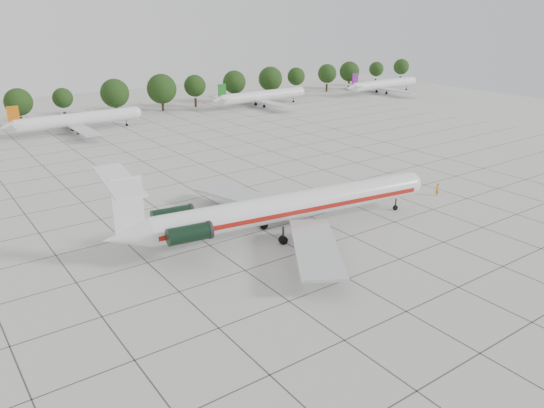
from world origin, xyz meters
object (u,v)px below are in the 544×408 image
object	(u,v)px
ground_crew	(437,189)
bg_airliner_c	(78,120)
bg_airliner_e	(384,84)
bg_airliner_d	(262,96)
main_airliner	(278,208)

from	to	relation	value
ground_crew	bg_airliner_c	xyz separation A→B (m)	(-31.57, 75.97, 1.93)
bg_airliner_c	bg_airliner_e	bearing A→B (deg)	-0.18
ground_crew	bg_airliner_e	xyz separation A→B (m)	(68.44, 75.66, 1.93)
ground_crew	bg_airliner_d	world-z (taller)	bg_airliner_d
ground_crew	bg_airliner_e	size ratio (longest dim) A/B	0.07
bg_airliner_d	ground_crew	bearing A→B (deg)	-105.45
bg_airliner_c	ground_crew	bearing A→B (deg)	-67.43
main_airliner	bg_airliner_d	world-z (taller)	main_airliner
main_airliner	ground_crew	size ratio (longest dim) A/B	22.50
ground_crew	bg_airliner_c	bearing A→B (deg)	-77.24
main_airliner	bg_airliner_e	size ratio (longest dim) A/B	1.56
bg_airliner_c	bg_airliner_e	size ratio (longest dim) A/B	1.00
bg_airliner_d	bg_airliner_c	bearing A→B (deg)	-176.62
ground_crew	bg_airliner_d	xyz separation A→B (m)	(21.86, 79.12, 1.93)
main_airliner	bg_airliner_c	xyz separation A→B (m)	(-2.81, 73.86, -0.75)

